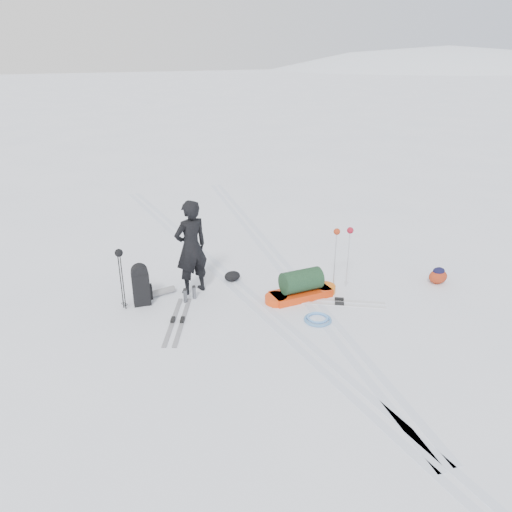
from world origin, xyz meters
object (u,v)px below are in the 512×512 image
(ski_poles_black, at_px, (120,260))
(expedition_rucksack, at_px, (144,285))
(pulk_sled, at_px, (301,287))
(skier, at_px, (191,248))

(ski_poles_black, bearing_deg, expedition_rucksack, 21.91)
(pulk_sled, bearing_deg, expedition_rucksack, 159.68)
(pulk_sled, height_order, expedition_rucksack, expedition_rucksack)
(skier, height_order, pulk_sled, skier)
(skier, relative_size, ski_poles_black, 1.58)
(skier, xyz_separation_m, expedition_rucksack, (-1.03, -0.09, -0.60))
(expedition_rucksack, bearing_deg, pulk_sled, -12.59)
(ski_poles_black, bearing_deg, skier, 19.23)
(expedition_rucksack, distance_m, ski_poles_black, 0.76)
(skier, relative_size, expedition_rucksack, 2.17)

